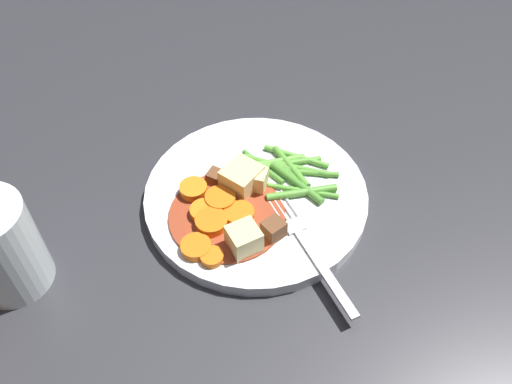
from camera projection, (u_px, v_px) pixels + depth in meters
name	position (u px, v px, depth m)	size (l,w,h in m)	color
ground_plane	(256.00, 201.00, 0.64)	(3.00, 3.00, 0.00)	#2D2D33
dinner_plate	(256.00, 196.00, 0.64)	(0.26, 0.26, 0.02)	white
stew_sauce	(227.00, 215.00, 0.61)	(0.13, 0.13, 0.00)	#93381E
carrot_slice_0	(204.00, 212.00, 0.61)	(0.03, 0.03, 0.01)	orange
carrot_slice_1	(208.00, 255.00, 0.57)	(0.02, 0.02, 0.01)	orange
carrot_slice_2	(194.00, 190.00, 0.63)	(0.03, 0.03, 0.01)	orange
carrot_slice_3	(220.00, 200.00, 0.62)	(0.03, 0.03, 0.01)	orange
carrot_slice_4	(196.00, 247.00, 0.58)	(0.03, 0.03, 0.01)	orange
carrot_slice_5	(241.00, 215.00, 0.60)	(0.03, 0.03, 0.01)	orange
carrot_slice_6	(211.00, 223.00, 0.60)	(0.04, 0.04, 0.01)	orange
potato_chunk_0	(244.00, 239.00, 0.57)	(0.03, 0.03, 0.03)	#EAD68C
potato_chunk_1	(240.00, 181.00, 0.62)	(0.04, 0.04, 0.03)	#EAD68C
potato_chunk_2	(254.00, 179.00, 0.63)	(0.02, 0.03, 0.03)	#EAD68C
meat_chunk_0	(274.00, 229.00, 0.58)	(0.02, 0.02, 0.02)	brown
meat_chunk_1	(215.00, 177.00, 0.64)	(0.02, 0.02, 0.01)	brown
green_bean_0	(302.00, 193.00, 0.63)	(0.01, 0.01, 0.08)	#599E38
green_bean_1	(275.00, 162.00, 0.66)	(0.01, 0.01, 0.08)	#66AD42
green_bean_2	(291.00, 167.00, 0.65)	(0.01, 0.01, 0.07)	#599E38
green_bean_3	(303.00, 191.00, 0.63)	(0.01, 0.01, 0.08)	#599E38
green_bean_4	(304.00, 186.00, 0.63)	(0.01, 0.01, 0.06)	#4C8E33
green_bean_5	(297.00, 183.00, 0.64)	(0.01, 0.01, 0.08)	#4C8E33
green_bean_6	(272.00, 165.00, 0.66)	(0.01, 0.01, 0.07)	#599E38
green_bean_7	(287.00, 163.00, 0.66)	(0.01, 0.01, 0.08)	#599E38
green_bean_8	(310.00, 173.00, 0.65)	(0.01, 0.01, 0.07)	#599E38
green_bean_9	(263.00, 167.00, 0.66)	(0.01, 0.01, 0.07)	#4C8E33
green_bean_10	(300.00, 169.00, 0.65)	(0.01, 0.01, 0.07)	#599E38
green_bean_11	(296.00, 156.00, 0.67)	(0.01, 0.01, 0.08)	#66AD42
fork	(308.00, 246.00, 0.58)	(0.12, 0.15, 0.00)	silver
water_glass	(0.00, 247.00, 0.53)	(0.08, 0.08, 0.11)	silver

